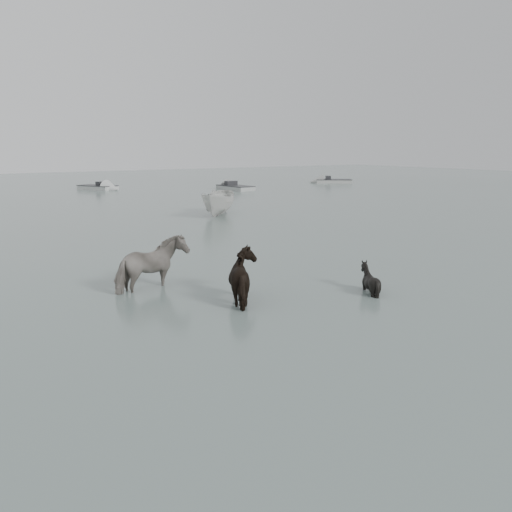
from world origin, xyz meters
name	(u,v)px	position (x,y,z in m)	size (l,w,h in m)	color
ground	(317,291)	(0.00, 0.00, 0.00)	(140.00, 140.00, 0.00)	#516159
pony_pinto	(151,258)	(-3.61, 2.61, 0.86)	(0.92, 2.03, 1.71)	black
pony_dark	(248,269)	(-1.94, 0.36, 0.78)	(1.55, 1.33, 1.56)	black
pony_black	(370,271)	(1.14, -0.80, 0.57)	(0.92, 1.04, 1.14)	black
boat_small	(219,201)	(5.18, 14.71, 0.77)	(1.50, 3.98, 1.54)	silver
skiff_port	(235,186)	(14.57, 28.64, 0.38)	(5.34, 1.60, 0.75)	#9B9E9C
skiff_mid	(98,185)	(4.34, 35.62, 0.38)	(5.01, 1.60, 0.75)	#AEB0AE
skiff_star	(334,179)	(27.71, 30.27, 0.38)	(5.11, 1.60, 0.75)	#A1A29D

